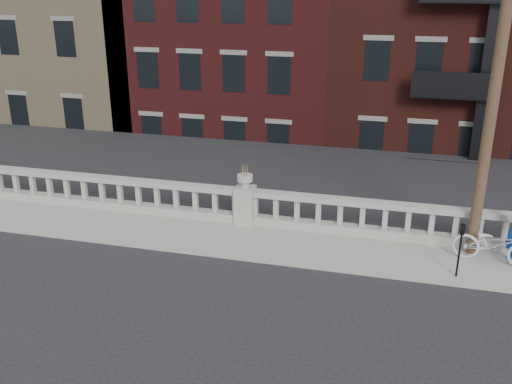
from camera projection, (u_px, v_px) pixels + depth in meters
ground at (199, 296)px, 13.10m from camera, size 120.00×120.00×0.00m
sidewalk at (236, 238)px, 15.79m from camera, size 32.00×2.20×0.15m
balustrade at (245, 207)px, 16.45m from camera, size 28.00×0.34×1.03m
planter_pedestal at (245, 201)px, 16.38m from camera, size 0.55×0.55×1.76m
lower_level at (343, 55)px, 32.89m from camera, size 80.00×44.00×20.80m
utility_pole at (500, 53)px, 13.05m from camera, size 1.60×0.28×10.00m
parking_meter_c at (460, 244)px, 13.35m from camera, size 0.10×0.09×1.36m
bicycle at (494, 244)px, 14.10m from camera, size 2.06×1.03×1.04m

